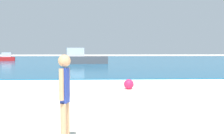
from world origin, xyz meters
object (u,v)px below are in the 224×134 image
at_px(boat_far, 3,58).
at_px(person_standing, 65,95).
at_px(boat_near, 82,58).
at_px(beach_ball, 129,84).

bearing_deg(boat_far, person_standing, 97.05).
relative_size(boat_near, beach_ball, 13.43).
xyz_separation_m(person_standing, boat_near, (-1.59, 27.84, -0.20)).
relative_size(person_standing, beach_ball, 3.74).
bearing_deg(boat_far, beach_ball, 104.17).
bearing_deg(person_standing, boat_near, 17.07).
relative_size(person_standing, boat_far, 0.41).
xyz_separation_m(person_standing, boat_far, (-14.12, 36.92, -0.42)).
distance_m(boat_far, beach_ball, 33.94).
bearing_deg(boat_near, beach_ball, -89.88).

